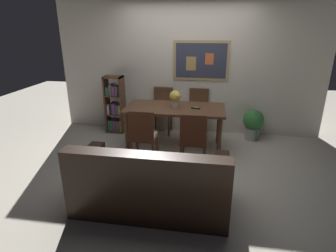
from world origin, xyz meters
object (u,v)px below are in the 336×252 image
Objects in this scene: dining_chair_near_right at (193,137)px; tv_remote at (196,108)px; dining_chair_far_left at (162,106)px; dining_table at (175,112)px; dining_chair_near_left at (143,133)px; leather_couch at (150,186)px; dining_chair_far_right at (198,108)px; potted_ivy at (253,123)px; bookshelf at (115,107)px; flower_vase at (175,97)px.

dining_chair_near_right is 0.77m from tv_remote.
dining_chair_near_right is at bearing -64.08° from dining_chair_far_left.
dining_chair_near_left reaches higher than dining_table.
leather_couch is at bearing -112.41° from dining_chair_near_right.
dining_chair_far_right is at bearing 89.34° from tv_remote.
dining_chair_far_right is 5.62× the size of tv_remote.
dining_chair_near_right is 1.76m from potted_ivy.
potted_ivy is (2.73, 0.02, -0.19)m from bookshelf.
dining_chair_far_left reaches higher than leather_couch.
dining_chair_far_right is at bearing 173.44° from potted_ivy.
leather_couch is 6.34× the size of flower_vase.
dining_chair_far_right reaches higher than dining_table.
dining_chair_near_left is 5.62× the size of tv_remote.
dining_chair_far_left is 3.21× the size of flower_vase.
potted_ivy is 1.33m from tv_remote.
dining_chair_near_left is at bearing -55.73° from bookshelf.
dining_chair_far_left is 0.79× the size of bookshelf.
bookshelf is 7.10× the size of tv_remote.
potted_ivy is at bearing 23.06° from flower_vase.
dining_table is at bearing -64.66° from dining_chair_far_left.
dining_chair_far_right and dining_chair_near_right have the same top height.
tv_remote reaches higher than potted_ivy.
dining_chair_far_left is 0.51× the size of leather_couch.
dining_chair_far_right is 1.68m from bookshelf.
bookshelf is at bearing -175.14° from dining_chair_far_right.
dining_chair_near_right is at bearing -126.70° from potted_ivy.
flower_vase is at bearing 115.83° from dining_chair_near_right.
dining_chair_near_left is at bearing -137.22° from tv_remote.
dining_chair_far_right and dining_chair_far_left have the same top height.
dining_chair_far_left is 1.00× the size of dining_chair_near_right.
potted_ivy is at bearing 31.96° from tv_remote.
bookshelf is at bearing 155.75° from flower_vase.
bookshelf is at bearing 140.73° from dining_chair_near_right.
flower_vase is 1.75× the size of tv_remote.
dining_chair_far_left is 1.49× the size of potted_ivy.
bookshelf is 2.73m from potted_ivy.
flower_vase is (1.30, -0.59, 0.40)m from bookshelf.
dining_chair_far_left is 1.48m from dining_chair_near_left.
leather_couch is at bearing -62.29° from bookshelf.
dining_chair_near_left is 1.14m from leather_couch.
potted_ivy is at bearing 24.03° from dining_table.
flower_vase is (0.36, -0.73, 0.39)m from dining_chair_far_left.
dining_chair_near_left is 0.51× the size of leather_couch.
leather_couch is 2.83m from potted_ivy.
dining_chair_near_left is 1.49× the size of potted_ivy.
dining_chair_far_left is 1.69m from dining_chair_near_right.
bookshelf is at bearing -179.57° from potted_ivy.
dining_table is 0.37m from tv_remote.
dining_chair_far_left reaches higher than potted_ivy.
dining_chair_near_left is 1.00× the size of dining_chair_near_right.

